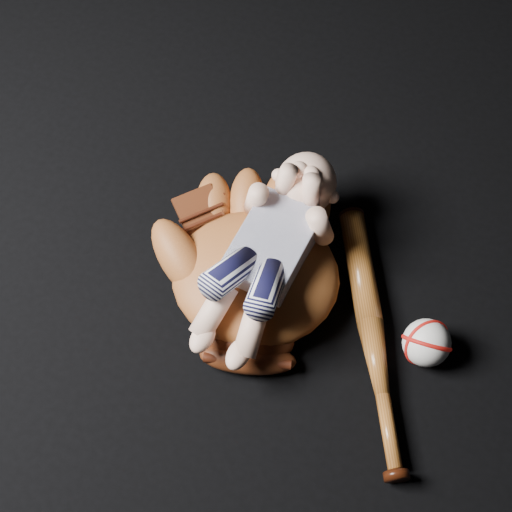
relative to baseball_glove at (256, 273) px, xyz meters
name	(u,v)px	position (x,y,z in m)	size (l,w,h in m)	color
baseball_glove	(256,273)	(0.00, 0.00, 0.00)	(0.36, 0.41, 0.13)	brown
newborn_baby	(264,255)	(0.01, 0.00, 0.06)	(0.18, 0.40, 0.16)	beige
baseball_bat	(372,337)	(0.22, -0.03, -0.04)	(0.05, 0.49, 0.05)	brown
baseball	(427,343)	(0.31, -0.01, -0.02)	(0.08, 0.08, 0.08)	white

